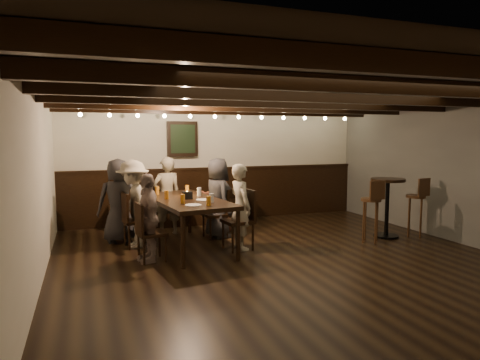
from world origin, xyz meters
name	(u,v)px	position (x,y,z in m)	size (l,w,h in m)	color
room	(224,176)	(-0.29, 2.21, 1.07)	(7.00, 7.00, 7.00)	black
dining_table	(186,203)	(-1.19, 1.38, 0.74)	(1.23, 2.26, 0.81)	black
chair_left_near	(136,230)	(-1.95, 1.74, 0.28)	(0.46, 0.46, 0.90)	black
chair_left_far	(151,243)	(-1.84, 0.85, 0.26)	(0.44, 0.44, 0.86)	black
chair_right_near	(216,223)	(-0.53, 1.91, 0.27)	(0.44, 0.44, 0.87)	black
chair_right_far	(239,231)	(-0.42, 1.02, 0.29)	(0.49, 0.49, 0.96)	black
person_bench_left	(118,201)	(-2.19, 2.16, 0.72)	(0.70, 0.46, 1.44)	#28272A
person_bench_centre	(167,196)	(-1.31, 2.42, 0.72)	(0.52, 0.34, 1.43)	gray
person_bench_right	(215,196)	(-0.40, 2.38, 0.68)	(0.66, 0.52, 1.37)	brown
person_left_near	(133,204)	(-1.99, 1.73, 0.72)	(0.92, 0.53, 1.43)	gray
person_left_far	(148,218)	(-1.88, 0.84, 0.64)	(0.75, 0.31, 1.29)	gray
person_right_near	(218,198)	(-0.50, 1.92, 0.71)	(0.70, 0.45, 1.42)	#2C2B2E
person_right_far	(241,207)	(-0.39, 1.02, 0.69)	(0.50, 0.33, 1.38)	#A6A18D
pint_a	(157,190)	(-1.55, 2.04, 0.88)	(0.07, 0.07, 0.14)	#BF7219
pint_b	(187,189)	(-1.02, 2.05, 0.88)	(0.07, 0.07, 0.14)	#BF7219
pint_c	(166,195)	(-1.50, 1.44, 0.88)	(0.07, 0.07, 0.14)	#BF7219
pint_d	(199,192)	(-0.91, 1.61, 0.88)	(0.07, 0.07, 0.14)	silver
pint_e	(183,199)	(-1.35, 0.91, 0.88)	(0.07, 0.07, 0.14)	#BF7219
pint_f	(211,198)	(-0.92, 0.86, 0.88)	(0.07, 0.07, 0.14)	silver
pint_g	(209,201)	(-1.04, 0.59, 0.88)	(0.07, 0.07, 0.14)	#BF7219
plate_near	(193,205)	(-1.25, 0.67, 0.82)	(0.24, 0.24, 0.01)	white
plate_far	(204,200)	(-0.97, 1.10, 0.82)	(0.24, 0.24, 0.01)	white
condiment_caddy	(187,195)	(-1.18, 1.33, 0.87)	(0.15, 0.10, 0.12)	black
candle	(187,194)	(-1.10, 1.69, 0.83)	(0.05, 0.05, 0.05)	beige
high_top_table	(387,199)	(2.35, 0.88, 0.70)	(0.60, 0.60, 1.06)	black
bar_stool_left	(371,219)	(1.85, 0.67, 0.40)	(0.34, 0.35, 1.07)	#3B2713
bar_stool_right	(415,215)	(2.85, 0.72, 0.40)	(0.35, 0.37, 1.07)	#3B2713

